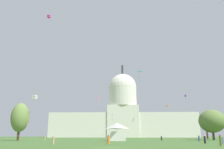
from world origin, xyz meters
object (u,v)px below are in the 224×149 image
at_px(person_black_edge_east, 205,140).
at_px(kite_yellow_low, 29,114).
at_px(kite_blue_low, 112,116).
at_px(kite_gold_mid, 147,96).
at_px(person_orange_lawn_far_right, 109,140).
at_px(tree_west_far, 20,118).
at_px(kite_magenta_high, 49,16).
at_px(person_denim_back_right, 222,140).
at_px(kite_white_low, 35,97).
at_px(person_black_near_tent, 161,138).
at_px(kite_turquoise_mid, 140,74).
at_px(person_tan_back_center, 45,138).
at_px(tree_east_far, 212,121).
at_px(event_tent, 117,132).
at_px(kite_violet_mid, 185,96).
at_px(tree_east_mid, 206,120).
at_px(person_olive_back_left, 221,140).
at_px(person_grey_deep_crowd, 206,139).
at_px(kite_pink_low, 99,98).
at_px(capitol_building, 123,115).
at_px(person_tan_near_tree_west, 53,140).
at_px(kite_orange_mid, 167,106).

bearing_deg(person_black_edge_east, kite_yellow_low, 174.08).
xyz_separation_m(kite_blue_low, kite_gold_mid, (25.79, 91.63, 23.88)).
bearing_deg(person_orange_lawn_far_right, tree_west_far, 163.92).
bearing_deg(kite_magenta_high, person_denim_back_right, -90.14).
xyz_separation_m(kite_white_low, kite_blue_low, (21.79, 36.64, -2.66)).
bearing_deg(person_black_near_tent, kite_turquoise_mid, 143.59).
relative_size(person_tan_back_center, person_orange_lawn_far_right, 0.95).
xyz_separation_m(tree_east_far, person_orange_lawn_far_right, (-36.12, -42.46, -5.94)).
distance_m(person_black_edge_east, kite_blue_low, 58.90).
xyz_separation_m(event_tent, tree_east_far, (34.91, 13.92, 4.05)).
bearing_deg(kite_yellow_low, person_black_near_tent, -3.85).
bearing_deg(tree_west_far, kite_violet_mid, 25.72).
relative_size(person_black_near_tent, person_denim_back_right, 1.03).
relative_size(tree_east_far, tree_east_mid, 0.84).
bearing_deg(kite_white_low, person_olive_back_left, 160.98).
height_order(event_tent, person_grey_deep_crowd, event_tent).
bearing_deg(kite_gold_mid, kite_turquoise_mid, -10.73).
bearing_deg(person_black_edge_east, person_denim_back_right, -19.98).
bearing_deg(kite_pink_low, person_tan_back_center, 23.40).
bearing_deg(capitol_building, person_tan_near_tree_west, -94.99).
relative_size(person_tan_back_center, person_tan_near_tree_west, 1.09).
height_order(person_black_edge_east, kite_violet_mid, kite_violet_mid).
height_order(kite_gold_mid, kite_violet_mid, kite_gold_mid).
distance_m(tree_west_far, person_denim_back_right, 61.68).
bearing_deg(event_tent, kite_yellow_low, -172.49).
height_order(person_tan_back_center, kite_white_low, kite_white_low).
bearing_deg(person_black_edge_east, capitol_building, 115.92).
xyz_separation_m(person_tan_near_tree_west, kite_magenta_high, (-9.14, 19.37, 36.53)).
xyz_separation_m(event_tent, kite_gold_mid, (23.40, 120.95, 31.13)).
distance_m(tree_east_far, person_tan_near_tree_west, 64.16).
bearing_deg(kite_pink_low, person_denim_back_right, 139.01).
bearing_deg(kite_yellow_low, capitol_building, 63.35).
bearing_deg(person_olive_back_left, kite_turquoise_mid, -171.24).
relative_size(kite_blue_low, kite_violet_mid, 1.10).
bearing_deg(kite_orange_mid, kite_turquoise_mid, 29.32).
relative_size(tree_east_far, kite_violet_mid, 5.20).
bearing_deg(kite_pink_low, person_grey_deep_crowd, 170.45).
bearing_deg(tree_east_far, person_black_near_tent, -158.90).
relative_size(kite_magenta_high, kite_blue_low, 1.09).
bearing_deg(kite_turquoise_mid, person_orange_lawn_far_right, 81.40).
bearing_deg(person_tan_back_center, person_black_edge_east, -161.06).
height_order(capitol_building, kite_white_low, capitol_building).
bearing_deg(person_tan_near_tree_west, kite_gold_mid, 169.01).
distance_m(event_tent, kite_pink_low, 15.53).
height_order(kite_white_low, kite_turquoise_mid, kite_turquoise_mid).
height_order(person_tan_back_center, kite_orange_mid, kite_orange_mid).
bearing_deg(kite_yellow_low, person_tan_back_center, 41.91).
distance_m(kite_yellow_low, kite_white_low, 7.89).
distance_m(person_olive_back_left, kite_violet_mid, 73.78).
relative_size(event_tent, person_orange_lawn_far_right, 4.33).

